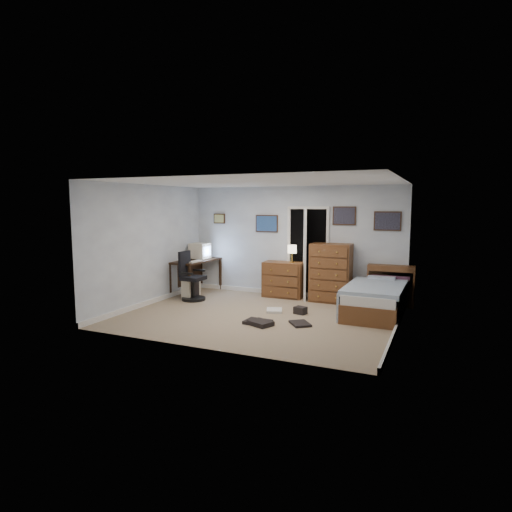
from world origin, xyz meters
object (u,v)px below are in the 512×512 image
(low_dresser, at_px, (283,279))
(office_chair, at_px, (191,281))
(computer_desk, at_px, (193,267))
(tall_dresser, at_px, (331,273))
(bed, at_px, (375,299))

(low_dresser, bearing_deg, office_chair, -149.80)
(computer_desk, distance_m, office_chair, 0.82)
(office_chair, bearing_deg, tall_dresser, 21.87)
(computer_desk, bearing_deg, low_dresser, 14.14)
(computer_desk, height_order, tall_dresser, tall_dresser)
(office_chair, relative_size, low_dresser, 1.19)
(computer_desk, xyz_separation_m, bed, (4.28, -0.33, -0.31))
(tall_dresser, distance_m, bed, 1.31)
(low_dresser, distance_m, bed, 2.27)
(office_chair, distance_m, bed, 3.91)
(tall_dresser, bearing_deg, low_dresser, 177.64)
(office_chair, height_order, bed, office_chair)
(low_dresser, xyz_separation_m, bed, (2.14, -0.74, -0.10))
(bed, bearing_deg, computer_desk, 176.35)
(low_dresser, bearing_deg, tall_dresser, -3.43)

